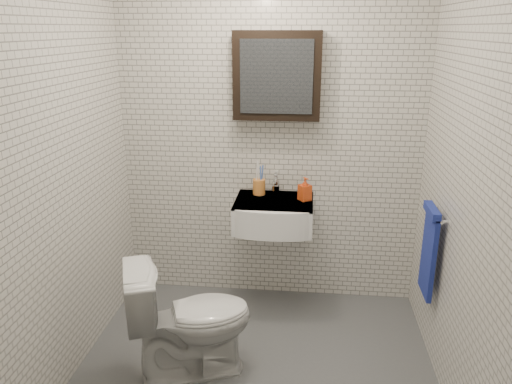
# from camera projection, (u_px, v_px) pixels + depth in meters

# --- Properties ---
(ground) EXTENTS (2.20, 2.00, 0.01)m
(ground) POSITION_uv_depth(u_px,v_px,m) (255.00, 370.00, 3.08)
(ground) COLOR #53575B
(ground) RESTS_ON ground
(room_shell) EXTENTS (2.22, 2.02, 2.51)m
(room_shell) POSITION_uv_depth(u_px,v_px,m) (255.00, 137.00, 2.62)
(room_shell) COLOR silver
(room_shell) RESTS_ON ground
(washbasin) EXTENTS (0.55, 0.50, 0.20)m
(washbasin) POSITION_uv_depth(u_px,v_px,m) (273.00, 215.00, 3.53)
(washbasin) COLOR white
(washbasin) RESTS_ON room_shell
(faucet) EXTENTS (0.06, 0.20, 0.15)m
(faucet) POSITION_uv_depth(u_px,v_px,m) (276.00, 185.00, 3.66)
(faucet) COLOR silver
(faucet) RESTS_ON washbasin
(mirror_cabinet) EXTENTS (0.60, 0.15, 0.60)m
(mirror_cabinet) POSITION_uv_depth(u_px,v_px,m) (277.00, 76.00, 3.41)
(mirror_cabinet) COLOR black
(mirror_cabinet) RESTS_ON room_shell
(towel_rail) EXTENTS (0.09, 0.30, 0.58)m
(towel_rail) POSITION_uv_depth(u_px,v_px,m) (429.00, 248.00, 3.07)
(towel_rail) COLOR silver
(towel_rail) RESTS_ON room_shell
(toothbrush_cup) EXTENTS (0.09, 0.09, 0.25)m
(toothbrush_cup) POSITION_uv_depth(u_px,v_px,m) (259.00, 186.00, 3.65)
(toothbrush_cup) COLOR orange
(toothbrush_cup) RESTS_ON washbasin
(soap_bottle) EXTENTS (0.11, 0.11, 0.17)m
(soap_bottle) POSITION_uv_depth(u_px,v_px,m) (305.00, 189.00, 3.52)
(soap_bottle) COLOR orange
(soap_bottle) RESTS_ON washbasin
(toilet) EXTENTS (0.82, 0.65, 0.74)m
(toilet) POSITION_uv_depth(u_px,v_px,m) (190.00, 318.00, 2.97)
(toilet) COLOR silver
(toilet) RESTS_ON ground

